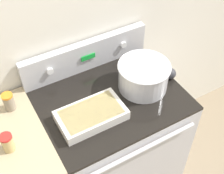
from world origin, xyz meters
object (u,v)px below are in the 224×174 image
object	(u,v)px
casserole_dish	(91,115)
spice_jar_red_cap	(8,143)
mixing_bowl	(143,75)
ladle	(169,73)
spice_jar_orange_cap	(9,102)

from	to	relation	value
casserole_dish	spice_jar_red_cap	bearing A→B (deg)	177.17
mixing_bowl	ladle	xyz separation A→B (m)	(0.18, -0.01, -0.06)
mixing_bowl	casserole_dish	bearing A→B (deg)	-169.66
mixing_bowl	spice_jar_orange_cap	size ratio (longest dim) A/B	2.87
mixing_bowl	ladle	size ratio (longest dim) A/B	1.17
casserole_dish	spice_jar_red_cap	xyz separation A→B (m)	(-0.43, 0.02, 0.03)
casserole_dish	mixing_bowl	bearing A→B (deg)	10.34
spice_jar_orange_cap	spice_jar_red_cap	xyz separation A→B (m)	(-0.08, -0.25, -0.00)
spice_jar_red_cap	casserole_dish	bearing A→B (deg)	-2.83
mixing_bowl	spice_jar_orange_cap	world-z (taller)	mixing_bowl
mixing_bowl	spice_jar_orange_cap	bearing A→B (deg)	164.02
mixing_bowl	casserole_dish	size ratio (longest dim) A/B	0.85
mixing_bowl	ladle	bearing A→B (deg)	-1.96
casserole_dish	ladle	bearing A→B (deg)	6.29
ladle	spice_jar_orange_cap	distance (m)	0.93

